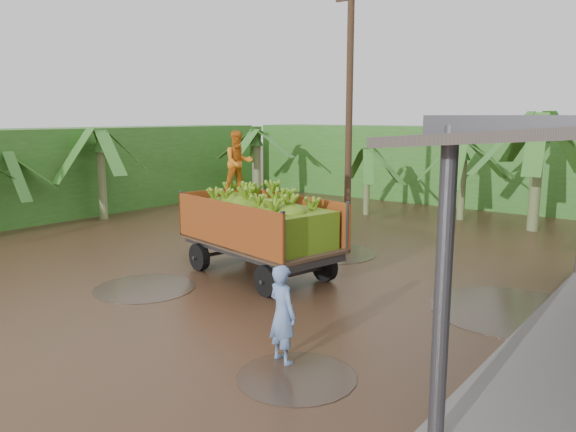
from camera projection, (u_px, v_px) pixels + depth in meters
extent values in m
plane|color=black|center=(285.00, 294.00, 13.12)|extent=(100.00, 100.00, 0.00)
cube|color=#2D661E|center=(461.00, 165.00, 26.45)|extent=(22.00, 3.00, 3.60)
cube|color=#2D661E|center=(89.00, 170.00, 24.38)|extent=(3.00, 18.00, 3.60)
cube|color=#47474C|center=(197.00, 236.00, 16.82)|extent=(1.74, 0.46, 0.12)
imported|color=orange|center=(238.00, 162.00, 14.96)|extent=(0.93, 1.01, 1.67)
imported|color=#6786BC|center=(282.00, 314.00, 9.36)|extent=(0.70, 0.56, 1.69)
cylinder|color=#47301E|center=(349.00, 110.00, 19.48)|extent=(0.24, 0.24, 8.62)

